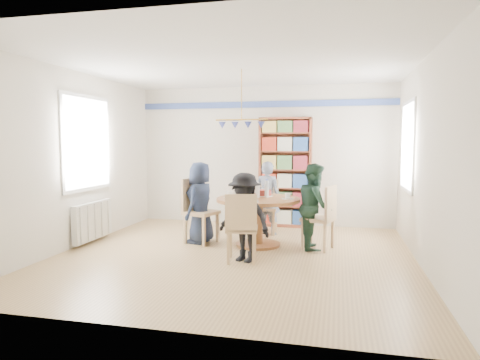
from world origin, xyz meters
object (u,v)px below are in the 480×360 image
(person_left, at_px, (200,203))
(person_right, at_px, (315,206))
(radiator, at_px, (93,221))
(chair_right, at_px, (323,215))
(person_near, at_px, (245,217))
(bookshelf, at_px, (285,173))
(person_far, at_px, (267,198))
(chair_left, at_px, (197,207))
(chair_far, at_px, (266,204))
(chair_near, at_px, (241,225))
(dining_table, at_px, (258,210))

(person_left, distance_m, person_right, 1.82)
(radiator, relative_size, chair_right, 1.03)
(chair_right, bearing_deg, person_left, 179.21)
(person_left, bearing_deg, person_near, 55.49)
(person_right, relative_size, bookshelf, 0.62)
(person_left, xyz_separation_m, person_far, (0.95, 0.87, -0.01))
(person_left, bearing_deg, person_far, 142.62)
(chair_left, relative_size, chair_far, 1.09)
(person_far, relative_size, person_near, 1.07)
(chair_near, bearing_deg, dining_table, 87.86)
(radiator, height_order, dining_table, dining_table)
(dining_table, height_order, person_far, person_far)
(chair_near, height_order, bookshelf, bookshelf)
(chair_right, xyz_separation_m, bookshelf, (-0.78, 1.70, 0.49))
(person_right, relative_size, person_near, 1.08)
(chair_far, height_order, person_left, person_left)
(dining_table, xyz_separation_m, person_right, (0.87, -0.00, 0.09))
(person_right, bearing_deg, chair_left, 81.14)
(person_right, bearing_deg, person_left, 81.48)
(radiator, height_order, chair_near, chair_near)
(person_left, xyz_separation_m, person_near, (0.93, -0.91, -0.05))
(chair_left, distance_m, person_right, 1.88)
(person_right, xyz_separation_m, person_far, (-0.87, 0.86, -0.01))
(radiator, distance_m, chair_left, 1.70)
(dining_table, distance_m, chair_far, 1.00)
(person_right, xyz_separation_m, person_near, (-0.89, -0.92, -0.05))
(person_left, bearing_deg, person_right, 100.21)
(chair_left, xyz_separation_m, chair_right, (2.00, -0.04, -0.04))
(chair_near, xyz_separation_m, bookshelf, (0.25, 2.67, 0.51))
(dining_table, relative_size, chair_near, 1.38)
(dining_table, distance_m, person_far, 0.87)
(person_near, xyz_separation_m, bookshelf, (0.23, 2.59, 0.42))
(dining_table, distance_m, chair_right, 1.00)
(bookshelf, bearing_deg, chair_right, -65.24)
(chair_near, bearing_deg, radiator, 166.37)
(person_far, height_order, bookshelf, bookshelf)
(radiator, relative_size, person_right, 0.77)
(dining_table, distance_m, person_right, 0.88)
(dining_table, xyz_separation_m, person_near, (-0.01, -0.92, 0.05))
(person_right, bearing_deg, person_far, 36.51)
(chair_right, height_order, person_near, person_near)
(chair_far, relative_size, person_right, 0.73)
(dining_table, height_order, chair_right, chair_right)
(chair_left, distance_m, chair_near, 1.40)
(chair_near, relative_size, person_left, 0.72)
(chair_left, bearing_deg, person_far, 40.49)
(dining_table, height_order, person_left, person_left)
(radiator, xyz_separation_m, chair_far, (2.60, 1.38, 0.17))
(chair_far, bearing_deg, person_left, -131.62)
(chair_left, xyz_separation_m, person_far, (1.01, 0.86, 0.07))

